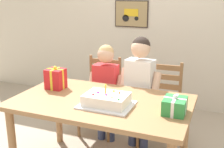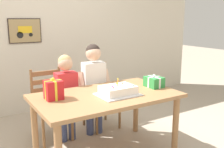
{
  "view_description": "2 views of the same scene",
  "coord_description": "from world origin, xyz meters",
  "views": [
    {
      "loc": [
        0.96,
        -2.13,
        1.66
      ],
      "look_at": [
        0.07,
        0.09,
        0.97
      ],
      "focal_mm": 45.34,
      "sensor_mm": 36.0,
      "label": 1
    },
    {
      "loc": [
        -1.38,
        -2.37,
        1.57
      ],
      "look_at": [
        0.12,
        0.06,
        0.95
      ],
      "focal_mm": 41.89,
      "sensor_mm": 36.0,
      "label": 2
    }
  ],
  "objects": [
    {
      "name": "chair_left",
      "position": [
        -0.37,
        0.8,
        0.47
      ],
      "size": [
        0.43,
        0.43,
        0.92
      ],
      "color": "brown",
      "rests_on": "ground"
    },
    {
      "name": "birthday_cake",
      "position": [
        0.09,
        -0.09,
        0.8
      ],
      "size": [
        0.44,
        0.34,
        0.19
      ],
      "color": "silver",
      "rests_on": "dining_table"
    },
    {
      "name": "child_older",
      "position": [
        0.17,
        0.61,
        0.75
      ],
      "size": [
        0.46,
        0.27,
        1.23
      ],
      "color": "#38426B",
      "rests_on": "ground"
    },
    {
      "name": "back_wall",
      "position": [
        -0.0,
        1.97,
        1.3
      ],
      "size": [
        6.4,
        0.11,
        2.6
      ],
      "color": "beige",
      "rests_on": "ground"
    },
    {
      "name": "gift_box_red_large",
      "position": [
        -0.55,
        0.13,
        0.85
      ],
      "size": [
        0.18,
        0.16,
        0.23
      ],
      "color": "red",
      "rests_on": "dining_table"
    },
    {
      "name": "child_younger",
      "position": [
        -0.22,
        0.61,
        0.68
      ],
      "size": [
        0.4,
        0.23,
        1.12
      ],
      "color": "#38426B",
      "rests_on": "ground"
    },
    {
      "name": "gift_box_beside_cake",
      "position": [
        0.65,
        -0.04,
        0.81
      ],
      "size": [
        0.18,
        0.21,
        0.16
      ],
      "color": "#2D8E42",
      "rests_on": "dining_table"
    },
    {
      "name": "chair_right",
      "position": [
        0.36,
        0.8,
        0.47
      ],
      "size": [
        0.43,
        0.43,
        0.92
      ],
      "color": "brown",
      "rests_on": "ground"
    },
    {
      "name": "dining_table",
      "position": [
        0.0,
        0.0,
        0.65
      ],
      "size": [
        1.56,
        0.92,
        0.75
      ],
      "color": "#9E7047",
      "rests_on": "ground"
    }
  ]
}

